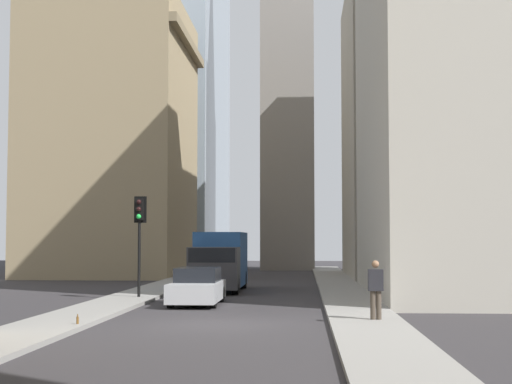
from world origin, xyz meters
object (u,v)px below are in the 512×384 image
at_px(sedan_silver, 197,287).
at_px(pedestrian, 376,287).
at_px(delivery_truck, 220,261).
at_px(discarded_bottle, 78,320).
at_px(traffic_light_midblock, 139,223).

distance_m(sedan_silver, pedestrian, 8.87).
xyz_separation_m(delivery_truck, discarded_bottle, (-15.96, 2.25, -1.21)).
height_order(sedan_silver, traffic_light_midblock, traffic_light_midblock).
distance_m(sedan_silver, discarded_bottle, 8.39).
xyz_separation_m(delivery_truck, pedestrian, (-14.24, -6.18, -0.37)).
bearing_deg(pedestrian, discarded_bottle, 101.53).
height_order(traffic_light_midblock, discarded_bottle, traffic_light_midblock).
bearing_deg(delivery_truck, discarded_bottle, 171.98).
bearing_deg(sedan_silver, delivery_truck, 0.00).
relative_size(sedan_silver, traffic_light_midblock, 1.04).
bearing_deg(traffic_light_midblock, sedan_silver, -128.13).
distance_m(delivery_truck, discarded_bottle, 16.16).
xyz_separation_m(delivery_truck, sedan_silver, (-7.88, -0.00, -0.80)).
relative_size(delivery_truck, sedan_silver, 1.50).
height_order(sedan_silver, pedestrian, pedestrian).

